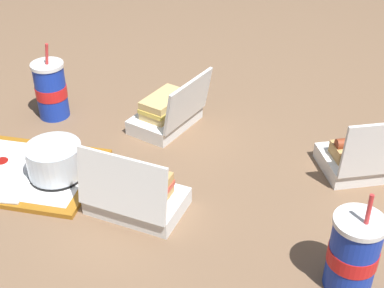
{
  "coord_description": "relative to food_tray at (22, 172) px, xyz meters",
  "views": [
    {
      "loc": [
        -0.01,
        -1.08,
        0.78
      ],
      "look_at": [
        0.02,
        0.02,
        0.05
      ],
      "focal_mm": 50.0,
      "sensor_mm": 36.0,
      "label": 1
    }
  ],
  "objects": [
    {
      "name": "ground_plane",
      "position": [
        0.39,
        0.02,
        -0.01
      ],
      "size": [
        3.2,
        3.2,
        0.0
      ],
      "primitive_type": "plane",
      "color": "brown"
    },
    {
      "name": "food_tray",
      "position": [
        0.0,
        0.0,
        0.0
      ],
      "size": [
        0.42,
        0.34,
        0.01
      ],
      "color": "#A56619",
      "rests_on": "ground_plane"
    },
    {
      "name": "cake_container",
      "position": [
        0.09,
        -0.02,
        0.05
      ],
      "size": [
        0.13,
        0.13,
        0.08
      ],
      "color": "black",
      "rests_on": "food_tray"
    },
    {
      "name": "ketchup_cup",
      "position": [
        -0.04,
        0.0,
        0.02
      ],
      "size": [
        0.04,
        0.04,
        0.02
      ],
      "color": "white",
      "rests_on": "food_tray"
    },
    {
      "name": "napkin_stack",
      "position": [
        -0.02,
        -0.07,
        0.01
      ],
      "size": [
        0.11,
        0.11,
        0.0
      ],
      "primitive_type": "cube",
      "rotation": [
        0.0,
        0.0,
        -0.15
      ],
      "color": "white",
      "rests_on": "food_tray"
    },
    {
      "name": "plastic_fork",
      "position": [
        0.01,
        0.07,
        0.01
      ],
      "size": [
        0.11,
        0.01,
        0.0
      ],
      "primitive_type": "cube",
      "rotation": [
        0.0,
        0.0,
        -0.01
      ],
      "color": "white",
      "rests_on": "food_tray"
    },
    {
      "name": "clamshell_hotdog_left",
      "position": [
        0.82,
        -0.01,
        0.04
      ],
      "size": [
        0.2,
        0.18,
        0.18
      ],
      "color": "white",
      "rests_on": "ground_plane"
    },
    {
      "name": "clamshell_sandwich_right",
      "position": [
        0.35,
        0.21,
        0.04
      ],
      "size": [
        0.24,
        0.25,
        0.16
      ],
      "color": "white",
      "rests_on": "ground_plane"
    },
    {
      "name": "clamshell_sandwich_back",
      "position": [
        0.29,
        -0.14,
        0.04
      ],
      "size": [
        0.24,
        0.21,
        0.17
      ],
      "color": "white",
      "rests_on": "ground_plane"
    },
    {
      "name": "soda_cup_front",
      "position": [
        0.69,
        -0.37,
        0.07
      ],
      "size": [
        0.09,
        0.09,
        0.22
      ],
      "color": "#1938B7",
      "rests_on": "ground_plane"
    },
    {
      "name": "soda_cup_center",
      "position": [
        0.03,
        0.28,
        0.07
      ],
      "size": [
        0.09,
        0.09,
        0.22
      ],
      "color": "#1938B7",
      "rests_on": "ground_plane"
    }
  ]
}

